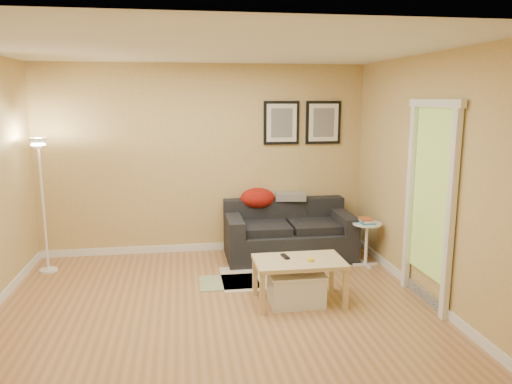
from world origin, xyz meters
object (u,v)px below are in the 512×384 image
storage_bin (296,288)px  book_stack (366,221)px  sofa (289,230)px  side_table (366,244)px  coffee_table (299,281)px  floor_lamp (44,209)px

storage_bin → book_stack: size_ratio=2.64×
sofa → side_table: bearing=-28.1°
coffee_table → sofa: bearing=71.0°
book_stack → floor_lamp: size_ratio=0.13×
side_table → floor_lamp: 4.07m
side_table → book_stack: 0.32m
storage_bin → floor_lamp: floor_lamp is taller
sofa → storage_bin: size_ratio=2.95×
side_table → floor_lamp: floor_lamp is taller
sofa → floor_lamp: (-3.11, -0.10, 0.42)m
book_stack → floor_lamp: bearing=176.3°
floor_lamp → sofa: bearing=1.8°
coffee_table → floor_lamp: (-2.88, 1.39, 0.56)m
storage_bin → book_stack: bearing=41.9°
sofa → floor_lamp: size_ratio=1.01×
storage_bin → side_table: bearing=41.8°
storage_bin → side_table: (1.18, 1.05, 0.11)m
storage_bin → book_stack: book_stack is taller
coffee_table → book_stack: book_stack is taller
coffee_table → book_stack: (1.12, 0.99, 0.37)m
storage_bin → floor_lamp: 3.25m
sofa → coffee_table: bearing=-98.4°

